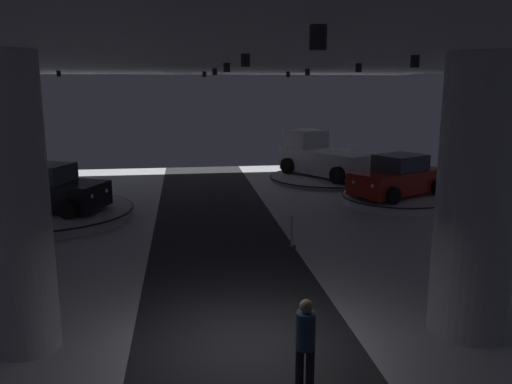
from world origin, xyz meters
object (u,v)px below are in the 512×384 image
Objects in this scene: column_right at (476,199)px; display_platform_deep_right at (327,178)px; display_platform_far_right at (396,199)px; visitor_walking_near at (305,340)px; display_platform_far_left at (50,214)px; pickup_truck_deep_right at (323,158)px; column_left at (17,207)px; display_car_far_right at (398,177)px; display_car_far_left at (47,189)px.

column_right reaches higher than display_platform_deep_right.
visitor_walking_near is (-6.93, -12.58, 0.71)m from display_platform_far_right.
display_platform_far_left reaches higher than display_platform_deep_right.
display_platform_far_right is 0.75× the size of display_platform_deep_right.
visitor_walking_near is at bearing -106.95° from display_platform_deep_right.
pickup_truck_deep_right is (-0.15, 0.28, 1.03)m from display_platform_deep_right.
column_right is at bearing -44.45° from display_platform_far_left.
display_platform_deep_right is 19.05m from visitor_walking_near.
column_left is at bearing -138.38° from display_platform_far_right.
display_car_far_right is at bearing 61.09° from visitor_walking_near.
visitor_walking_near is (-3.73, -1.60, -1.84)m from column_right.
pickup_truck_deep_right is (12.24, 6.52, 0.96)m from display_platform_far_left.
column_right is at bearing 23.21° from visitor_walking_near.
column_right is 15.03m from display_platform_far_left.
display_platform_far_left is at bearing -177.42° from display_car_far_right.
column_left reaches higher than display_car_far_left.
column_left reaches higher than visitor_walking_near.
display_platform_far_right reaches higher than display_platform_deep_right.
display_platform_far_left is 13.90m from pickup_truck_deep_right.
display_platform_far_right is 2.85× the size of visitor_walking_near.
display_platform_far_right is at bearing -76.21° from display_platform_deep_right.
pickup_truck_deep_right reaches higher than display_car_far_left.
pickup_truck_deep_right is at bearing 84.36° from column_right.
visitor_walking_near is at bearing -60.22° from display_platform_far_left.
display_car_far_right is at bearing 73.63° from column_right.
column_right is 3.46× the size of visitor_walking_near.
column_right reaches higher than display_car_far_right.
column_right is 11.72m from display_platform_far_right.
column_left is at bearing 156.48° from visitor_walking_near.
column_right is 0.91× the size of display_platform_deep_right.
pickup_truck_deep_right is 19.26m from visitor_walking_near.
column_right is at bearing -106.26° from display_platform_far_right.
display_car_far_right is (11.81, 10.48, -1.63)m from column_left.
display_platform_far_right is 14.38m from visitor_walking_near.
visitor_walking_near reaches higher than display_platform_deep_right.
display_platform_far_left is at bearing -177.47° from display_platform_far_right.
column_right is 0.90× the size of display_platform_far_left.
column_right is at bearing -3.43° from column_left.
display_car_far_left is at bearing 158.39° from display_platform_far_left.
column_right is (8.58, -0.51, -0.00)m from column_left.
column_left is at bearing -78.55° from display_platform_far_left.
display_car_far_left is at bearing 135.60° from column_right.
display_platform_deep_right is at bearing 83.74° from column_right.
display_car_far_left is at bearing -153.40° from display_platform_deep_right.
display_platform_deep_right is (-1.38, 5.63, -0.07)m from display_platform_far_right.
display_platform_far_left is 0.93m from display_car_far_left.
display_car_far_left is at bearing 119.86° from visitor_walking_near.
visitor_walking_near is (4.85, -2.11, -1.84)m from column_left.
display_car_far_right is 0.80× the size of pickup_truck_deep_right.
display_platform_far_left is 1.08× the size of pickup_truck_deep_right.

